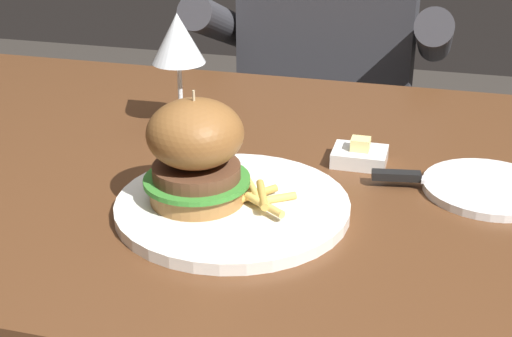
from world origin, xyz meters
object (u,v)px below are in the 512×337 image
object	(u,v)px
bread_plate	(488,187)
diner_person	(326,117)
main_plate	(233,206)
wine_glass	(178,43)
butter_dish	(360,155)
burger_sandwich	(196,152)
table_knife	(447,179)

from	to	relation	value
bread_plate	diner_person	bearing A→B (deg)	115.05
main_plate	diner_person	size ratio (longest dim) A/B	0.23
main_plate	wine_glass	bearing A→B (deg)	122.17
bread_plate	diner_person	distance (m)	0.76
bread_plate	butter_dish	world-z (taller)	butter_dish
butter_dish	diner_person	xyz separation A→B (m)	(-0.15, 0.63, -0.19)
burger_sandwich	wine_glass	size ratio (longest dim) A/B	0.78
butter_dish	wine_glass	bearing A→B (deg)	165.64
burger_sandwich	butter_dish	bearing A→B (deg)	47.64
main_plate	table_knife	size ratio (longest dim) A/B	1.21
butter_dish	diner_person	world-z (taller)	diner_person
main_plate	bread_plate	world-z (taller)	main_plate
bread_plate	table_knife	size ratio (longest dim) A/B	0.71
diner_person	butter_dish	bearing A→B (deg)	-76.75
main_plate	table_knife	xyz separation A→B (m)	(0.24, 0.13, 0.01)
wine_glass	diner_person	xyz separation A→B (m)	(0.13, 0.55, -0.30)
table_knife	diner_person	distance (m)	0.75
burger_sandwich	wine_glass	bearing A→B (deg)	114.32
wine_glass	bread_plate	world-z (taller)	wine_glass
table_knife	butter_dish	bearing A→B (deg)	157.16
burger_sandwich	table_knife	distance (m)	0.31
main_plate	wine_glass	world-z (taller)	wine_glass
diner_person	bread_plate	bearing A→B (deg)	-64.95
main_plate	butter_dish	bearing A→B (deg)	54.34
burger_sandwich	bread_plate	xyz separation A→B (m)	(0.33, 0.14, -0.07)
diner_person	table_knife	bearing A→B (deg)	-68.85
burger_sandwich	diner_person	world-z (taller)	diner_person
bread_plate	burger_sandwich	bearing A→B (deg)	-156.76
bread_plate	butter_dish	xyz separation A→B (m)	(-0.16, 0.04, 0.01)
burger_sandwich	butter_dish	size ratio (longest dim) A/B	1.87
wine_glass	table_knife	distance (m)	0.42
wine_glass	diner_person	world-z (taller)	diner_person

